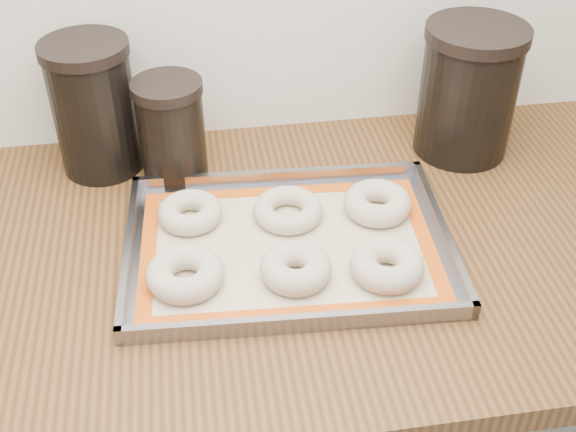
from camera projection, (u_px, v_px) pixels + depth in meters
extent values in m
cube|color=#5D675A|center=(317.00, 430.00, 1.35)|extent=(3.00, 0.65, 0.86)
cube|color=brown|center=(325.00, 247.00, 1.07)|extent=(3.06, 0.68, 0.04)
cube|color=gray|center=(288.00, 248.00, 1.04)|extent=(0.48, 0.36, 0.00)
cube|color=gray|center=(278.00, 177.00, 1.15)|extent=(0.46, 0.04, 0.02)
cube|color=gray|center=(300.00, 323.00, 0.90)|extent=(0.46, 0.04, 0.02)
cube|color=gray|center=(129.00, 251.00, 1.01)|extent=(0.03, 0.33, 0.02)
cube|color=gray|center=(442.00, 231.00, 1.05)|extent=(0.03, 0.33, 0.02)
cube|color=#C6B793|center=(288.00, 246.00, 1.04)|extent=(0.44, 0.31, 0.00)
cube|color=#CC4E0D|center=(280.00, 191.00, 1.14)|extent=(0.42, 0.05, 0.00)
cube|color=#CC4E0D|center=(298.00, 313.00, 0.93)|extent=(0.42, 0.05, 0.00)
cube|color=#CC4E0D|center=(148.00, 254.00, 1.02)|extent=(0.04, 0.25, 0.00)
cube|color=#CC4E0D|center=(424.00, 237.00, 1.05)|extent=(0.04, 0.25, 0.00)
torus|color=#C6B29A|center=(185.00, 274.00, 0.96)|extent=(0.11, 0.11, 0.04)
torus|color=#C6B29A|center=(296.00, 268.00, 0.97)|extent=(0.12, 0.12, 0.04)
torus|color=#C6B29A|center=(387.00, 265.00, 0.98)|extent=(0.12, 0.12, 0.04)
torus|color=#C6B29A|center=(190.00, 212.00, 1.07)|extent=(0.12, 0.12, 0.03)
torus|color=#C6B29A|center=(288.00, 210.00, 1.08)|extent=(0.12, 0.12, 0.03)
torus|color=#C6B29A|center=(377.00, 203.00, 1.09)|extent=(0.11, 0.11, 0.04)
cylinder|color=black|center=(95.00, 112.00, 1.15)|extent=(0.13, 0.13, 0.20)
cylinder|color=black|center=(83.00, 48.00, 1.08)|extent=(0.14, 0.14, 0.02)
cylinder|color=black|center=(172.00, 135.00, 1.14)|extent=(0.10, 0.10, 0.15)
cylinder|color=black|center=(167.00, 87.00, 1.09)|extent=(0.11, 0.11, 0.02)
cylinder|color=black|center=(467.00, 96.00, 1.19)|extent=(0.16, 0.16, 0.20)
cylinder|color=black|center=(478.00, 33.00, 1.12)|extent=(0.16, 0.16, 0.02)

